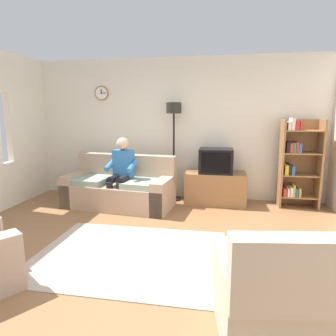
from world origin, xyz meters
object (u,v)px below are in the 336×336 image
armchair_near_bookshelf (272,296)px  couch (120,189)px  bookshelf (297,162)px  tv (216,161)px  tv_stand (215,188)px  person_on_couch (121,169)px  floor_lamp (174,124)px

armchair_near_bookshelf → couch: bearing=127.8°
bookshelf → tv: bearing=-176.1°
tv_stand → person_on_couch: size_ratio=0.89×
person_on_couch → bookshelf: bearing=12.0°
couch → person_on_couch: size_ratio=1.60×
couch → bookshelf: bearing=9.7°
armchair_near_bookshelf → tv_stand: bearing=98.5°
armchair_near_bookshelf → bookshelf: bearing=74.5°
couch → armchair_near_bookshelf: bearing=-52.2°
couch → person_on_couch: (0.07, -0.11, 0.39)m
couch → armchair_near_bookshelf: size_ratio=2.01×
bookshelf → floor_lamp: bearing=179.3°
armchair_near_bookshelf → tv: bearing=98.5°
couch → armchair_near_bookshelf: 3.55m
couch → armchair_near_bookshelf: (2.17, -2.80, -0.02)m
tv → tv_stand: bearing=90.0°
couch → person_on_couch: person_on_couch is taller
person_on_couch → couch: bearing=123.4°
bookshelf → armchair_near_bookshelf: bearing=-105.5°
tv → bookshelf: size_ratio=0.38×
couch → floor_lamp: floor_lamp is taller
bookshelf → floor_lamp: size_ratio=0.85×
tv_stand → bookshelf: size_ratio=0.70×
tv_stand → armchair_near_bookshelf: (0.49, -3.26, -0.00)m
armchair_near_bookshelf → floor_lamp: bearing=110.8°
person_on_couch → floor_lamp: bearing=39.2°
tv_stand → person_on_couch: (-1.61, -0.57, 0.41)m
couch → bookshelf: size_ratio=1.26×
floor_lamp → bookshelf: bearing=-0.7°
floor_lamp → tv: bearing=-8.8°
tv_stand → floor_lamp: bearing=172.9°
person_on_couch → armchair_near_bookshelf: bearing=-52.1°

